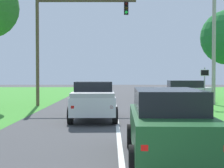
# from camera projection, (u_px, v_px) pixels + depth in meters

# --- Properties ---
(ground_plane) EXTENTS (120.00, 120.00, 0.00)m
(ground_plane) POSITION_uv_depth(u_px,v_px,m) (116.00, 122.00, 15.89)
(ground_plane) COLOR #424244
(red_suv_near) EXTENTS (2.26, 4.98, 1.87)m
(red_suv_near) POSITION_uv_depth(u_px,v_px,m) (167.00, 123.00, 8.81)
(red_suv_near) COLOR #194C23
(red_suv_near) RESTS_ON ground_plane
(pickup_truck_lead) EXTENTS (2.41, 5.11, 1.92)m
(pickup_truck_lead) POSITION_uv_depth(u_px,v_px,m) (92.00, 100.00, 16.61)
(pickup_truck_lead) COLOR silver
(pickup_truck_lead) RESTS_ON ground_plane
(traffic_light) EXTENTS (7.32, 0.40, 8.24)m
(traffic_light) POSITION_uv_depth(u_px,v_px,m) (61.00, 32.00, 24.14)
(traffic_light) COLOR brown
(traffic_light) RESTS_ON ground_plane
(keep_moving_sign) EXTENTS (0.60, 0.09, 2.75)m
(keep_moving_sign) POSITION_uv_depth(u_px,v_px,m) (203.00, 82.00, 22.33)
(keep_moving_sign) COLOR gray
(keep_moving_sign) RESTS_ON ground_plane
(crossing_suv_far) EXTENTS (4.62, 2.17, 1.78)m
(crossing_suv_far) POSITION_uv_depth(u_px,v_px,m) (182.00, 90.00, 28.18)
(crossing_suv_far) COLOR silver
(crossing_suv_far) RESTS_ON ground_plane
(utility_pole_right) EXTENTS (0.28, 0.28, 9.87)m
(utility_pole_right) POSITION_uv_depth(u_px,v_px,m) (213.00, 39.00, 25.04)
(utility_pole_right) COLOR #9E998E
(utility_pole_right) RESTS_ON ground_plane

